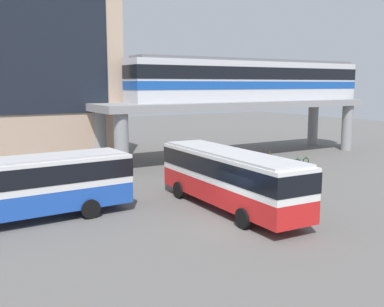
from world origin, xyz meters
TOP-DOWN VIEW (x-y plane):
  - ground_plane at (0.00, 10.00)m, footprint 120.00×120.00m
  - elevated_platform at (12.52, 16.64)m, footprint 27.27×6.33m
  - train at (14.36, 16.64)m, footprint 24.99×2.96m
  - bus_main at (1.46, 2.45)m, footprint 3.04×11.12m
  - bus_secondary at (-8.69, 5.83)m, footprint 11.15×3.15m
  - bicycle_red at (8.98, 11.08)m, footprint 1.77×0.42m
  - bicycle_green at (14.21, 9.83)m, footprint 1.79×0.20m
  - bicycle_orange at (12.83, 12.73)m, footprint 1.78×0.27m
  - bicycle_silver at (11.23, 11.40)m, footprint 1.68×0.74m

SIDE VIEW (x-z plane):
  - ground_plane at x=0.00m, z-range 0.00..0.00m
  - bicycle_red at x=8.98m, z-range -0.16..0.88m
  - bicycle_green at x=14.21m, z-range -0.16..0.88m
  - bicycle_orange at x=12.83m, z-range -0.16..0.88m
  - bicycle_silver at x=11.23m, z-range -0.16..0.88m
  - bus_main at x=1.46m, z-range 0.38..3.60m
  - bus_secondary at x=-8.69m, z-range 0.38..3.60m
  - elevated_platform at x=12.52m, z-range 1.85..7.08m
  - train at x=14.36m, z-range 5.28..9.12m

